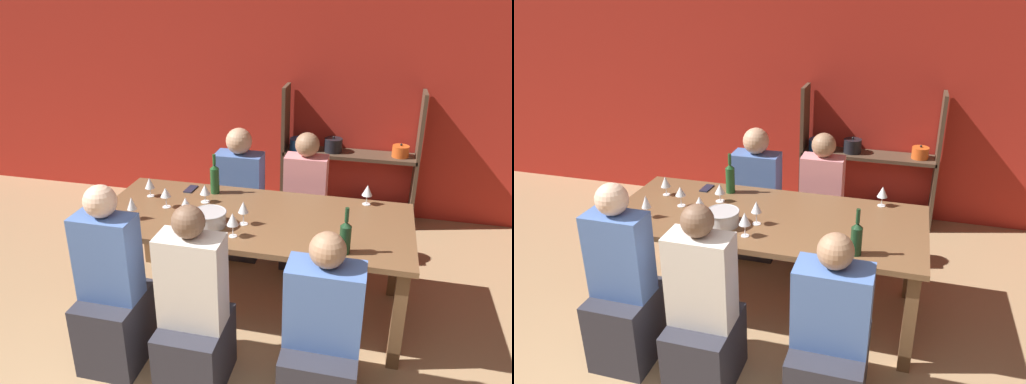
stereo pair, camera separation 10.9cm
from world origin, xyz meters
The scene contains 20 objects.
wall_back_red centered at (0.00, 3.83, 1.35)m, with size 8.80×0.06×2.70m.
shelf_unit centered at (0.34, 3.63, 0.48)m, with size 1.36×0.30×1.38m.
dining_table centered at (-0.20, 1.88, 0.69)m, with size 2.27×1.01×0.77m.
mixing_bowl centered at (-0.45, 1.67, 0.83)m, with size 0.24×0.24×0.11m.
wine_bottle_green centered at (0.49, 1.51, 0.89)m, with size 0.07×0.07×0.31m.
wine_bottle_dark centered at (-0.60, 2.23, 0.90)m, with size 0.07×0.07×0.33m.
wine_glass_white_a centered at (-0.87, 1.88, 0.89)m, with size 0.08×0.08×0.16m.
wine_glass_white_b centered at (-0.61, 2.03, 0.87)m, with size 0.08×0.08×0.14m.
wine_glass_red_a centered at (-1.02, 1.64, 0.89)m, with size 0.07×0.07×0.17m.
wine_glass_white_c centered at (0.59, 2.29, 0.88)m, with size 0.08×0.08×0.16m.
wine_glass_empty_a centered at (-1.07, 2.04, 0.88)m, with size 0.08×0.08×0.15m.
wine_glass_white_d centered at (-0.66, 1.76, 0.88)m, with size 0.08×0.08×0.15m.
wine_glass_white_e centered at (-0.25, 1.55, 0.89)m, with size 0.08×0.08×0.17m.
wine_glass_red_b centered at (-0.23, 1.74, 0.90)m, with size 0.07×0.07×0.17m.
cell_phone centered at (-0.81, 2.24, 0.78)m, with size 0.08×0.15×0.01m.
person_near_a centered at (0.42, 1.07, 0.41)m, with size 0.43×0.54×1.13m.
person_far_a centered at (-0.54, 2.73, 0.43)m, with size 0.42×0.52×1.17m.
person_near_b centered at (-0.34, 1.02, 0.45)m, with size 0.38×0.48×1.22m.
person_far_b centered at (0.07, 2.65, 0.45)m, with size 0.36×0.45×1.20m.
person_near_c centered at (-0.92, 1.09, 0.47)m, with size 0.38×0.47×1.26m.
Camera 2 is at (0.71, -1.24, 2.36)m, focal length 35.00 mm.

